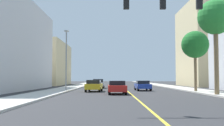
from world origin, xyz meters
TOP-DOWN VIEW (x-y plane):
  - ground at (0.00, 42.00)m, footprint 192.00×192.00m
  - sidewalk_left at (-9.16, 42.00)m, footprint 3.49×168.00m
  - sidewalk_right at (9.16, 42.00)m, footprint 3.49×168.00m
  - lane_marking_center at (0.00, 42.00)m, footprint 0.16×144.00m
  - building_left_far at (-20.67, 61.29)m, footprint 14.35×20.97m
  - building_right_far at (20.77, 52.49)m, footprint 14.54×17.79m
  - traffic_signal_mast at (3.83, 8.93)m, footprint 11.77×0.36m
  - street_lamp at (-7.91, 29.29)m, footprint 0.56×0.28m
  - palm_mid at (7.96, 20.14)m, footprint 3.40×3.40m
  - palm_far at (8.02, 27.04)m, footprint 3.28×3.28m
  - car_silver at (-4.31, 40.45)m, footprint 1.93×4.43m
  - car_yellow at (-4.28, 28.74)m, footprint 2.04×4.50m
  - car_blue at (2.12, 31.36)m, footprint 1.97×4.44m
  - car_red at (-1.50, 23.27)m, footprint 1.99×4.62m

SIDE VIEW (x-z plane):
  - ground at x=0.00m, z-range 0.00..0.00m
  - lane_marking_center at x=0.00m, z-range 0.00..0.01m
  - sidewalk_left at x=-9.16m, z-range 0.00..0.15m
  - sidewalk_right at x=9.16m, z-range 0.00..0.15m
  - car_blue at x=2.12m, z-range 0.03..1.39m
  - car_red at x=-1.50m, z-range 0.03..1.44m
  - car_yellow at x=-4.28m, z-range 0.04..1.51m
  - car_silver at x=-4.31m, z-range 0.02..1.55m
  - street_lamp at x=-7.91m, z-range 0.57..8.31m
  - building_left_far at x=-20.67m, z-range 0.00..10.25m
  - traffic_signal_mast at x=3.83m, z-range 1.89..8.55m
  - palm_far at x=8.02m, z-range 2.07..9.32m
  - palm_mid at x=7.96m, z-range 2.89..12.03m
  - building_right_far at x=20.77m, z-range 0.00..17.25m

